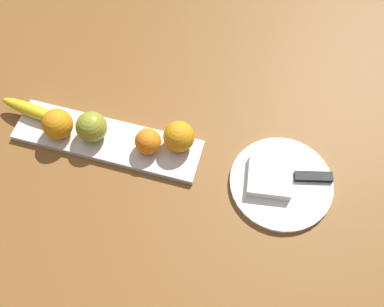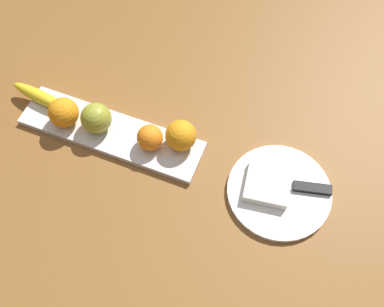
# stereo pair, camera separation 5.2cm
# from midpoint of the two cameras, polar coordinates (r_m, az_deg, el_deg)

# --- Properties ---
(ground_plane) EXTENTS (2.40, 2.40, 0.00)m
(ground_plane) POSITION_cam_midpoint_polar(r_m,az_deg,el_deg) (1.13, -9.66, 1.13)
(ground_plane) COLOR brown
(fruit_tray) EXTENTS (0.47, 0.12, 0.02)m
(fruit_tray) POSITION_cam_midpoint_polar(r_m,az_deg,el_deg) (1.13, -9.10, 2.57)
(fruit_tray) COLOR silver
(fruit_tray) RESTS_ON ground_plane
(apple) EXTENTS (0.08, 0.08, 0.08)m
(apple) POSITION_cam_midpoint_polar(r_m,az_deg,el_deg) (1.10, -10.95, 4.44)
(apple) COLOR olive
(apple) RESTS_ON fruit_tray
(banana) EXTENTS (0.19, 0.06, 0.03)m
(banana) POSITION_cam_midpoint_polar(r_m,az_deg,el_deg) (1.20, -17.46, 6.76)
(banana) COLOR yellow
(banana) RESTS_ON fruit_tray
(orange_near_apple) EXTENTS (0.08, 0.08, 0.08)m
(orange_near_apple) POSITION_cam_midpoint_polar(r_m,az_deg,el_deg) (1.06, -0.03, 2.28)
(orange_near_apple) COLOR orange
(orange_near_apple) RESTS_ON fruit_tray
(orange_near_banana) EXTENTS (0.08, 0.08, 0.08)m
(orange_near_banana) POSITION_cam_midpoint_polar(r_m,az_deg,el_deg) (1.13, -14.98, 5.09)
(orange_near_banana) COLOR orange
(orange_near_banana) RESTS_ON fruit_tray
(orange_center) EXTENTS (0.06, 0.06, 0.06)m
(orange_center) POSITION_cam_midpoint_polar(r_m,az_deg,el_deg) (1.07, -4.06, 2.00)
(orange_center) COLOR orange
(orange_center) RESTS_ON fruit_tray
(dinner_plate) EXTENTS (0.25, 0.25, 0.01)m
(dinner_plate) POSITION_cam_midpoint_polar(r_m,az_deg,el_deg) (1.07, 12.54, -4.88)
(dinner_plate) COLOR white
(dinner_plate) RESTS_ON ground_plane
(folded_napkin) EXTENTS (0.12, 0.12, 0.02)m
(folded_napkin) POSITION_cam_midpoint_polar(r_m,az_deg,el_deg) (1.05, 11.15, -3.93)
(folded_napkin) COLOR white
(folded_napkin) RESTS_ON dinner_plate
(knife) EXTENTS (0.18, 0.06, 0.01)m
(knife) POSITION_cam_midpoint_polar(r_m,az_deg,el_deg) (1.07, 15.80, -4.30)
(knife) COLOR silver
(knife) RESTS_ON dinner_plate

